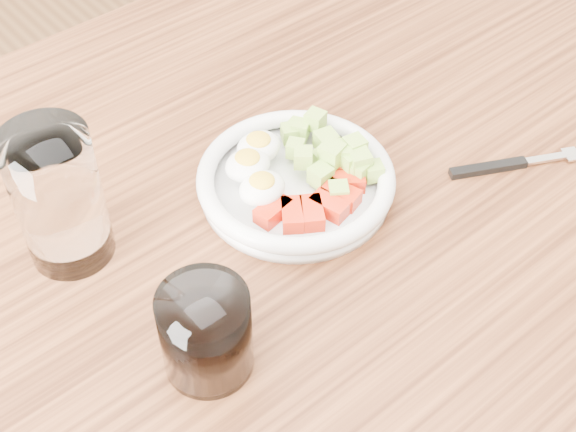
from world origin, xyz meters
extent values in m
cube|color=brown|center=(0.65, 0.35, 0.36)|extent=(0.07, 0.07, 0.73)
cube|color=brown|center=(0.00, 0.00, 0.75)|extent=(1.50, 0.90, 0.04)
cylinder|color=white|center=(0.04, 0.05, 0.78)|extent=(0.19, 0.19, 0.01)
torus|color=white|center=(0.04, 0.05, 0.79)|extent=(0.20, 0.20, 0.02)
cube|color=red|center=(-0.01, 0.03, 0.79)|extent=(0.04, 0.03, 0.02)
cube|color=red|center=(0.00, 0.02, 0.79)|extent=(0.04, 0.04, 0.02)
cube|color=red|center=(0.02, 0.01, 0.79)|extent=(0.04, 0.04, 0.02)
cube|color=red|center=(0.04, 0.00, 0.79)|extent=(0.03, 0.04, 0.02)
cube|color=red|center=(0.05, 0.01, 0.79)|extent=(0.03, 0.04, 0.02)
cube|color=red|center=(0.07, 0.02, 0.79)|extent=(0.04, 0.04, 0.02)
cube|color=red|center=(0.08, 0.03, 0.79)|extent=(0.04, 0.04, 0.02)
ellipsoid|color=white|center=(0.00, 0.09, 0.80)|extent=(0.05, 0.04, 0.03)
ellipsoid|color=yellow|center=(0.00, 0.09, 0.81)|extent=(0.03, 0.03, 0.01)
ellipsoid|color=white|center=(0.03, 0.10, 0.80)|extent=(0.05, 0.04, 0.03)
ellipsoid|color=yellow|center=(0.03, 0.10, 0.81)|extent=(0.03, 0.03, 0.01)
ellipsoid|color=white|center=(-0.01, 0.05, 0.80)|extent=(0.05, 0.04, 0.03)
ellipsoid|color=yellow|center=(-0.01, 0.05, 0.81)|extent=(0.03, 0.03, 0.01)
cube|color=#A5C84D|center=(0.09, 0.09, 0.81)|extent=(0.02, 0.02, 0.02)
cube|color=#A5C84D|center=(0.08, 0.02, 0.80)|extent=(0.02, 0.02, 0.02)
cube|color=#A5C84D|center=(0.10, 0.01, 0.80)|extent=(0.02, 0.02, 0.02)
cube|color=#A5C84D|center=(0.10, 0.04, 0.80)|extent=(0.02, 0.02, 0.02)
cube|color=#A5C84D|center=(0.08, 0.10, 0.80)|extent=(0.02, 0.02, 0.02)
cube|color=#A5C84D|center=(0.05, 0.01, 0.79)|extent=(0.03, 0.03, 0.02)
cube|color=#A5C84D|center=(0.07, 0.05, 0.79)|extent=(0.02, 0.02, 0.02)
cube|color=#A5C84D|center=(0.08, 0.03, 0.80)|extent=(0.02, 0.02, 0.02)
cube|color=#A5C84D|center=(0.09, 0.02, 0.81)|extent=(0.03, 0.03, 0.02)
cube|color=#A5C84D|center=(0.05, 0.06, 0.81)|extent=(0.03, 0.03, 0.02)
cube|color=#A5C84D|center=(0.05, 0.03, 0.80)|extent=(0.02, 0.02, 0.02)
cube|color=#A5C84D|center=(0.07, 0.04, 0.81)|extent=(0.03, 0.03, 0.02)
cube|color=#A5C84D|center=(0.06, 0.08, 0.80)|extent=(0.02, 0.02, 0.02)
cube|color=#A5C84D|center=(0.10, 0.03, 0.81)|extent=(0.02, 0.02, 0.02)
cube|color=#A5C84D|center=(0.09, 0.03, 0.80)|extent=(0.02, 0.02, 0.02)
cube|color=#A5C84D|center=(0.08, 0.01, 0.80)|extent=(0.02, 0.02, 0.02)
cube|color=#A5C84D|center=(0.07, 0.10, 0.79)|extent=(0.02, 0.02, 0.02)
cube|color=#A5C84D|center=(0.09, 0.07, 0.80)|extent=(0.02, 0.02, 0.02)
cube|color=#A5C84D|center=(0.08, 0.11, 0.79)|extent=(0.02, 0.02, 0.02)
cube|color=#A5C84D|center=(0.08, 0.04, 0.81)|extent=(0.03, 0.03, 0.02)
cube|color=black|center=(0.21, -0.05, 0.77)|extent=(0.08, 0.05, 0.01)
cube|color=silver|center=(0.26, -0.08, 0.77)|extent=(0.05, 0.03, 0.00)
cube|color=silver|center=(0.29, -0.09, 0.77)|extent=(0.02, 0.02, 0.00)
cylinder|color=white|center=(-0.17, 0.13, 0.84)|extent=(0.08, 0.08, 0.14)
cylinder|color=white|center=(-0.15, -0.05, 0.81)|extent=(0.07, 0.07, 0.08)
cylinder|color=black|center=(-0.15, -0.05, 0.81)|extent=(0.07, 0.07, 0.07)
camera|label=1|loc=(-0.33, -0.38, 1.34)|focal=50.00mm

